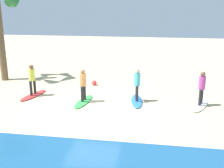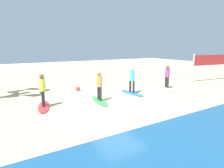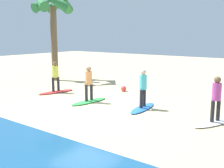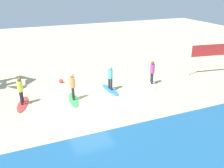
# 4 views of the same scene
# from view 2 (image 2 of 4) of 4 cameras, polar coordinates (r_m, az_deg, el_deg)

# --- Properties ---
(ground_plane) EXTENTS (60.00, 60.00, 0.00)m
(ground_plane) POSITION_cam_2_polar(r_m,az_deg,el_deg) (10.09, 2.04, -6.22)
(ground_plane) COLOR #CCB789
(surfboard_white) EXTENTS (1.27, 2.16, 0.09)m
(surfboard_white) POSITION_cam_2_polar(r_m,az_deg,el_deg) (14.29, 16.42, -1.21)
(surfboard_white) COLOR white
(surfboard_white) RESTS_ON ground
(surfer_white) EXTENTS (0.32, 0.44, 1.64)m
(surfer_white) POSITION_cam_2_polar(r_m,az_deg,el_deg) (14.11, 16.65, 2.72)
(surfer_white) COLOR #232328
(surfer_white) RESTS_ON surfboard_white
(surfboard_blue) EXTENTS (0.78, 2.15, 0.09)m
(surfboard_blue) POSITION_cam_2_polar(r_m,az_deg,el_deg) (12.34, 6.09, -2.76)
(surfboard_blue) COLOR blue
(surfboard_blue) RESTS_ON ground
(surfer_blue) EXTENTS (0.32, 0.46, 1.64)m
(surfer_blue) POSITION_cam_2_polar(r_m,az_deg,el_deg) (12.14, 6.19, 1.78)
(surfer_blue) COLOR #232328
(surfer_blue) RESTS_ON surfboard_blue
(surfboard_green) EXTENTS (0.80, 2.15, 0.09)m
(surfboard_green) POSITION_cam_2_polar(r_m,az_deg,el_deg) (10.57, -3.85, -5.16)
(surfboard_green) COLOR green
(surfboard_green) RESTS_ON ground
(surfer_green) EXTENTS (0.32, 0.46, 1.64)m
(surfer_green) POSITION_cam_2_polar(r_m,az_deg,el_deg) (10.33, -3.92, 0.12)
(surfer_green) COLOR #232328
(surfer_green) RESTS_ON surfboard_green
(surfboard_red) EXTENTS (1.02, 2.17, 0.09)m
(surfboard_red) POSITION_cam_2_polar(r_m,az_deg,el_deg) (10.18, -20.27, -6.52)
(surfboard_red) COLOR red
(surfboard_red) RESTS_ON ground
(surfer_red) EXTENTS (0.32, 0.45, 1.64)m
(surfer_red) POSITION_cam_2_polar(r_m,az_deg,el_deg) (9.93, -20.66, -1.06)
(surfer_red) COLOR #232328
(surfer_red) RESTS_ON surfboard_red
(beach_ball) EXTENTS (0.31, 0.31, 0.31)m
(beach_ball) POSITION_cam_2_polar(r_m,az_deg,el_deg) (13.23, -10.45, -1.44)
(beach_ball) COLOR #E53838
(beach_ball) RESTS_ON ground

